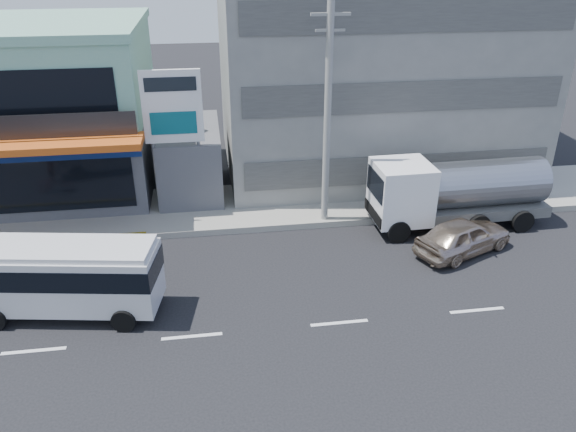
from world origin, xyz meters
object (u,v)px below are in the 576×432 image
(billboard, at_px, (173,115))
(minibus, at_px, (64,274))
(utility_pole_near, at_px, (327,115))
(shop_building, at_px, (26,113))
(motorcycle_rider, at_px, (5,260))
(concrete_building, at_px, (372,40))
(sedan, at_px, (463,236))
(tanker_truck, at_px, (453,191))
(satellite_dish, at_px, (188,132))

(billboard, bearing_deg, minibus, -117.19)
(minibus, bearing_deg, utility_pole_near, 27.92)
(shop_building, bearing_deg, motorcycle_rider, -84.39)
(concrete_building, height_order, billboard, concrete_building)
(minibus, relative_size, sedan, 1.50)
(concrete_building, distance_m, minibus, 20.00)
(shop_building, bearing_deg, tanker_truck, -20.77)
(minibus, distance_m, tanker_truck, 16.48)
(tanker_truck, bearing_deg, concrete_building, 101.01)
(tanker_truck, distance_m, motorcycle_rider, 18.86)
(sedan, bearing_deg, satellite_dish, 34.36)
(concrete_building, xyz_separation_m, minibus, (-14.20, -13.01, -5.40))
(sedan, relative_size, motorcycle_rider, 1.94)
(satellite_dish, xyz_separation_m, utility_pole_near, (6.00, -3.60, 1.57))
(utility_pole_near, bearing_deg, minibus, -152.08)
(billboard, distance_m, tanker_truck, 12.87)
(utility_pole_near, xyz_separation_m, minibus, (-10.20, -5.41, -3.55))
(utility_pole_near, xyz_separation_m, sedan, (5.18, -3.37, -4.40))
(sedan, bearing_deg, shop_building, 38.96)
(shop_building, relative_size, minibus, 1.87)
(sedan, distance_m, motorcycle_rider, 18.30)
(billboard, xyz_separation_m, motorcycle_rider, (-6.60, -4.39, -4.18))
(concrete_building, distance_m, tanker_truck, 10.16)
(satellite_dish, xyz_separation_m, tanker_truck, (11.66, -4.51, -1.88))
(shop_building, distance_m, utility_pole_near, 15.50)
(concrete_building, height_order, satellite_dish, concrete_building)
(shop_building, height_order, sedan, shop_building)
(utility_pole_near, bearing_deg, concrete_building, 62.24)
(concrete_building, relative_size, billboard, 2.32)
(utility_pole_near, xyz_separation_m, tanker_truck, (5.66, -0.91, -3.46))
(tanker_truck, bearing_deg, billboard, 167.44)
(satellite_dish, relative_size, motorcycle_rider, 0.66)
(shop_building, height_order, motorcycle_rider, shop_building)
(minibus, xyz_separation_m, motorcycle_rider, (-2.90, 2.82, -0.85))
(billboard, xyz_separation_m, utility_pole_near, (6.50, -1.80, 0.22))
(billboard, height_order, utility_pole_near, utility_pole_near)
(sedan, bearing_deg, motorcycle_rider, 63.85)
(satellite_dish, height_order, minibus, satellite_dish)
(shop_building, relative_size, motorcycle_rider, 5.45)
(concrete_building, xyz_separation_m, utility_pole_near, (-4.00, -7.60, -1.85))
(utility_pole_near, relative_size, motorcycle_rider, 4.39)
(sedan, bearing_deg, minibus, 73.83)
(tanker_truck, bearing_deg, minibus, -164.17)
(shop_building, relative_size, utility_pole_near, 1.24)
(tanker_truck, bearing_deg, motorcycle_rider, -174.88)
(shop_building, bearing_deg, billboard, -32.32)
(motorcycle_rider, bearing_deg, utility_pole_near, 11.18)
(motorcycle_rider, bearing_deg, sedan, -2.44)
(utility_pole_near, relative_size, minibus, 1.50)
(billboard, relative_size, tanker_truck, 0.86)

